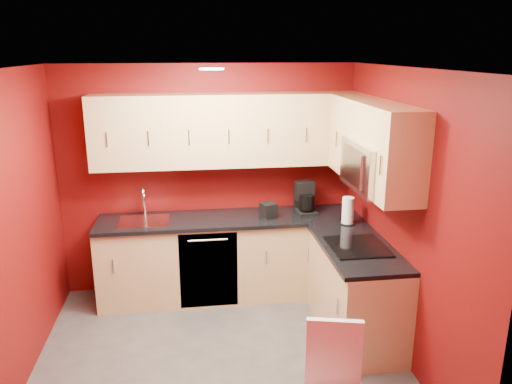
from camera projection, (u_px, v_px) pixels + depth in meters
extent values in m
plane|color=#55524F|center=(220.00, 358.00, 4.42)|extent=(3.20, 3.20, 0.00)
plane|color=white|center=(214.00, 68.00, 3.73)|extent=(3.20, 3.20, 0.00)
plane|color=#64090C|center=(209.00, 180.00, 5.50)|extent=(3.20, 0.00, 3.20)
plane|color=#64090C|center=(235.00, 321.00, 2.64)|extent=(3.20, 0.00, 3.20)
plane|color=#64090C|center=(11.00, 235.00, 3.86)|extent=(0.00, 3.00, 3.00)
plane|color=#64090C|center=(403.00, 217.00, 4.28)|extent=(0.00, 3.00, 3.00)
cube|color=tan|center=(230.00, 258.00, 5.47)|extent=(2.80, 0.60, 0.87)
cube|color=tan|center=(355.00, 292.00, 4.71)|extent=(0.60, 1.30, 0.87)
cube|color=black|center=(230.00, 219.00, 5.33)|extent=(2.80, 0.63, 0.04)
cube|color=black|center=(357.00, 248.00, 4.56)|extent=(0.63, 1.27, 0.04)
cube|color=tan|center=(227.00, 130.00, 5.20)|extent=(2.80, 0.35, 0.75)
cube|color=tan|center=(355.00, 135.00, 4.92)|extent=(0.35, 0.57, 0.75)
cube|color=tan|center=(404.00, 159.00, 3.82)|extent=(0.35, 0.22, 0.75)
cube|color=tan|center=(382.00, 123.00, 4.23)|extent=(0.35, 0.76, 0.33)
cube|color=silver|center=(376.00, 166.00, 4.33)|extent=(0.40, 0.76, 0.42)
cube|color=black|center=(355.00, 167.00, 4.31)|extent=(0.02, 0.62, 0.33)
cylinder|color=silver|center=(361.00, 173.00, 4.09)|extent=(0.02, 0.02, 0.29)
cube|color=black|center=(358.00, 246.00, 4.52)|extent=(0.50, 0.55, 0.01)
cube|color=silver|center=(144.00, 222.00, 5.20)|extent=(0.52, 0.42, 0.02)
cylinder|color=silver|center=(145.00, 204.00, 5.35)|extent=(0.02, 0.02, 0.26)
torus|color=silver|center=(143.00, 194.00, 5.25)|extent=(0.02, 0.16, 0.16)
cylinder|color=silver|center=(143.00, 201.00, 5.20)|extent=(0.02, 0.02, 0.12)
cube|color=black|center=(209.00, 270.00, 5.16)|extent=(0.60, 0.02, 0.82)
cylinder|color=white|center=(212.00, 69.00, 4.02)|extent=(0.20, 0.20, 0.01)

